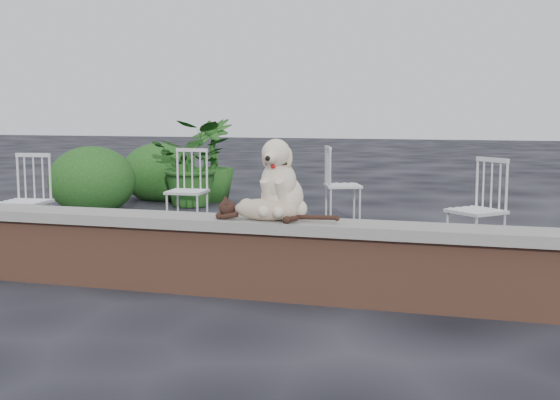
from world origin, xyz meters
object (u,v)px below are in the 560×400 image
(chair_e, at_px, (343,184))
(potted_plant_a, at_px, (194,163))
(cat, at_px, (266,208))
(dog, at_px, (282,178))
(chair_b, at_px, (187,190))
(chair_d, at_px, (476,209))
(chair_a, at_px, (25,200))
(potted_plant_b, at_px, (211,160))

(chair_e, distance_m, potted_plant_a, 2.49)
(cat, bearing_deg, dog, 66.69)
(chair_b, bearing_deg, dog, -57.43)
(chair_d, distance_m, potted_plant_a, 4.78)
(chair_e, distance_m, chair_a, 3.72)
(chair_b, relative_size, chair_a, 1.00)
(chair_d, xyz_separation_m, potted_plant_b, (-3.95, 3.28, 0.16))
(dog, distance_m, potted_plant_b, 5.62)
(dog, xyz_separation_m, chair_b, (-1.84, 2.41, -0.41))
(chair_e, height_order, potted_plant_b, potted_plant_b)
(chair_b, xyz_separation_m, chair_d, (3.21, -0.70, 0.00))
(potted_plant_a, distance_m, potted_plant_b, 0.62)
(cat, relative_size, chair_a, 1.14)
(chair_e, relative_size, potted_plant_b, 0.75)
(chair_b, distance_m, chair_a, 1.79)
(chair_a, bearing_deg, chair_b, 41.26)
(chair_d, bearing_deg, potted_plant_a, -171.01)
(dog, height_order, potted_plant_b, potted_plant_b)
(chair_b, height_order, potted_plant_a, potted_plant_a)
(potted_plant_b, bearing_deg, chair_e, -31.68)
(dog, bearing_deg, potted_plant_b, 122.09)
(dog, height_order, potted_plant_a, potted_plant_a)
(chair_e, xyz_separation_m, potted_plant_b, (-2.33, 1.44, 0.16))
(cat, distance_m, chair_d, 2.37)
(chair_a, distance_m, potted_plant_a, 3.32)
(dog, bearing_deg, cat, -113.31)
(potted_plant_a, xyz_separation_m, potted_plant_b, (0.02, 0.62, 0.00))
(chair_e, bearing_deg, cat, 161.16)
(potted_plant_a, bearing_deg, cat, -60.93)
(dog, height_order, chair_e, dog)
(cat, xyz_separation_m, chair_d, (1.45, 1.86, -0.20))
(chair_b, relative_size, potted_plant_b, 0.75)
(chair_a, relative_size, potted_plant_b, 0.75)
(cat, height_order, chair_e, chair_e)
(cat, bearing_deg, potted_plant_a, 123.84)
(chair_e, bearing_deg, potted_plant_a, 49.32)
(chair_b, distance_m, potted_plant_a, 2.11)
(chair_a, bearing_deg, potted_plant_a, 75.60)
(dog, relative_size, chair_b, 0.64)
(dog, relative_size, chair_e, 0.64)
(chair_d, xyz_separation_m, potted_plant_a, (-3.97, 2.66, 0.15))
(chair_e, distance_m, chair_b, 1.96)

